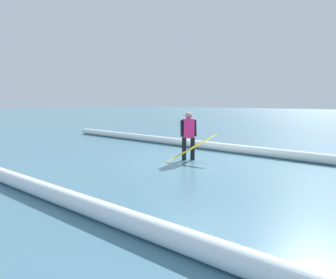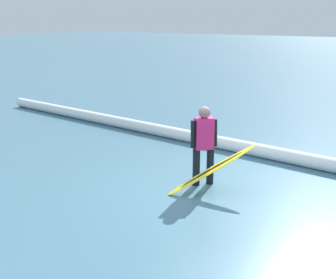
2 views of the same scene
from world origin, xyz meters
name	(u,v)px [view 1 (image 1 of 2)]	position (x,y,z in m)	size (l,w,h in m)	color
ground_plane	(194,160)	(0.00, 0.00, 0.00)	(136.57, 136.57, 0.00)	teal
surfer	(188,133)	(0.18, 0.06, 0.85)	(0.37, 0.44, 1.53)	black
surfboard	(192,148)	(-0.16, 0.35, 0.45)	(1.37, 1.30, 0.92)	yellow
wave_crest_foreground	(304,157)	(-2.72, -2.01, 0.16)	(0.31, 0.31, 24.36)	white
wave_crest_midground	(62,197)	(-0.66, 5.06, 0.16)	(0.32, 0.32, 16.39)	white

